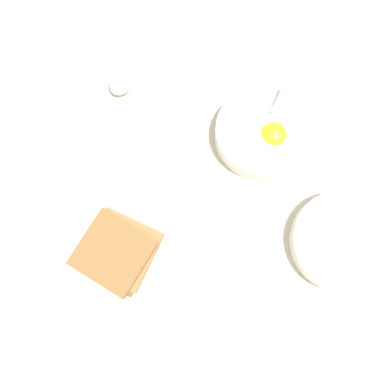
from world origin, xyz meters
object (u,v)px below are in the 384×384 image
Objects in this scene: toast_plate at (121,253)px; toast_sandwich at (118,253)px; soup_spoon at (124,75)px; congee_bowl at (342,241)px; egg_bowl at (261,133)px.

toast_sandwich reaches higher than toast_plate.
toast_plate is 0.32m from soup_spoon.
soup_spoon is at bearing -67.26° from toast_plate.
toast_plate is 0.37m from congee_bowl.
toast_sandwich is (-0.00, 0.00, 0.04)m from toast_plate.
egg_bowl is 1.33× the size of toast_sandwich.
toast_plate is (0.14, 0.28, -0.01)m from egg_bowl.
soup_spoon is at bearing -3.03° from egg_bowl.
toast_sandwich is at bearing 153.89° from toast_plate.
toast_sandwich is at bearing 63.08° from egg_bowl.
congee_bowl is at bearing 146.36° from egg_bowl.
egg_bowl reaches higher than toast_plate.
toast_sandwich is 0.32m from soup_spoon.
soup_spoon is (0.27, -0.01, -0.01)m from egg_bowl.
toast_sandwich is 0.73× the size of congee_bowl.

